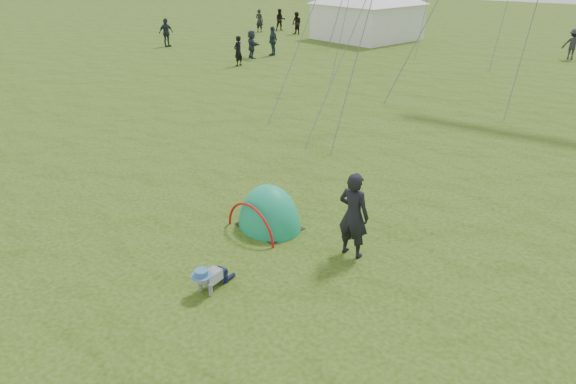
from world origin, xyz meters
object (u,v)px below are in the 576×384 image
Objects in this scene: popup_tent at (270,227)px; standing_adult at (353,215)px; event_marquee at (368,8)px; crawling_toddler at (210,277)px.

standing_adult is (2.06, 0.01, 0.90)m from popup_tent.
event_marquee is at bearing -61.59° from standing_adult.
popup_tent is (-0.52, 2.52, -0.26)m from crawling_toddler.
popup_tent is at bearing 101.06° from crawling_toddler.
popup_tent is at bearing -53.17° from event_marquee.
event_marquee is (-11.44, 29.04, 1.85)m from crawling_toddler.
standing_adult is (1.55, 2.53, 0.63)m from crawling_toddler.
event_marquee is at bearing 111.00° from crawling_toddler.
popup_tent is at bearing 2.63° from standing_adult.
crawling_toddler is 0.11× the size of event_marquee.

